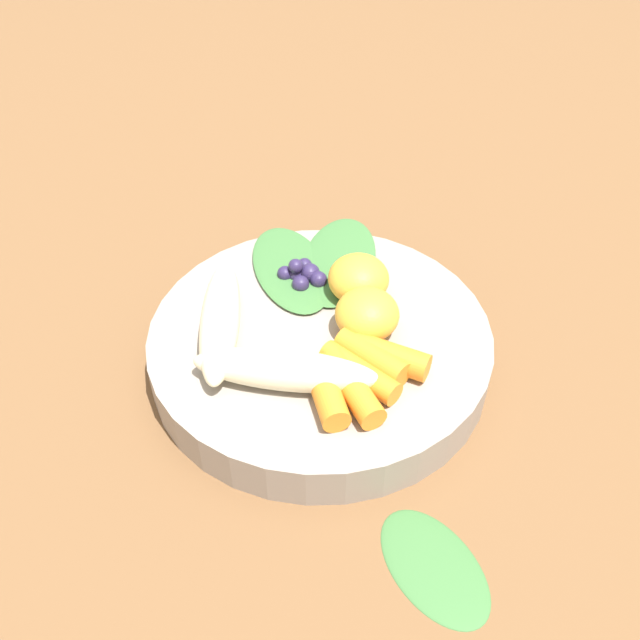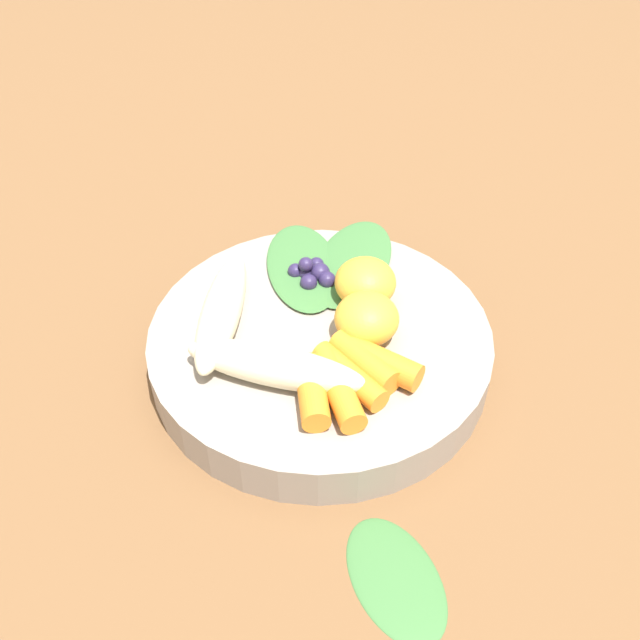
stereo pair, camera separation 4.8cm
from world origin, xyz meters
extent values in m
plane|color=brown|center=(0.00, 0.00, 0.00)|extent=(2.40, 2.40, 0.00)
cylinder|color=gray|center=(0.00, 0.00, 0.02)|extent=(0.24, 0.24, 0.03)
ellipsoid|color=beige|center=(0.04, -0.04, 0.05)|extent=(0.08, 0.12, 0.03)
ellipsoid|color=beige|center=(-0.02, -0.07, 0.05)|extent=(0.12, 0.06, 0.03)
ellipsoid|color=#F4A833|center=(-0.03, 0.04, 0.05)|extent=(0.04, 0.04, 0.03)
ellipsoid|color=#F4A833|center=(0.01, 0.03, 0.05)|extent=(0.04, 0.04, 0.03)
cylinder|color=orange|center=(0.06, -0.02, 0.04)|extent=(0.05, 0.02, 0.02)
cylinder|color=orange|center=(0.06, 0.00, 0.04)|extent=(0.06, 0.02, 0.02)
cylinder|color=orange|center=(0.05, 0.01, 0.04)|extent=(0.06, 0.04, 0.02)
cylinder|color=orange|center=(0.04, 0.02, 0.04)|extent=(0.05, 0.04, 0.02)
cylinder|color=orange|center=(0.05, 0.03, 0.04)|extent=(0.05, 0.05, 0.02)
sphere|color=#2D234C|center=(-0.06, 0.00, 0.04)|extent=(0.01, 0.01, 0.01)
sphere|color=#2D234C|center=(-0.05, 0.01, 0.04)|extent=(0.01, 0.01, 0.01)
sphere|color=#2D234C|center=(-0.05, 0.00, 0.04)|extent=(0.01, 0.01, 0.01)
sphere|color=#2D234C|center=(-0.05, 0.01, 0.04)|extent=(0.01, 0.01, 0.01)
sphere|color=#2D234C|center=(-0.06, 0.00, 0.05)|extent=(0.01, 0.01, 0.01)
sphere|color=#2D234C|center=(-0.06, -0.01, 0.04)|extent=(0.01, 0.01, 0.01)
sphere|color=#2D234C|center=(-0.07, 0.01, 0.04)|extent=(0.01, 0.01, 0.01)
cylinder|color=white|center=(-0.06, 0.02, 0.03)|extent=(0.05, 0.05, 0.00)
ellipsoid|color=#3D7038|center=(-0.07, 0.04, 0.03)|extent=(0.13, 0.10, 0.01)
ellipsoid|color=#3D7038|center=(-0.07, 0.00, 0.03)|extent=(0.11, 0.06, 0.01)
ellipsoid|color=#3D7038|center=(0.17, 0.01, 0.00)|extent=(0.09, 0.06, 0.01)
camera|label=1|loc=(0.34, -0.11, 0.37)|focal=39.48mm
camera|label=2|loc=(0.35, -0.07, 0.37)|focal=39.48mm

